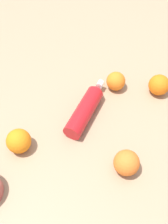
{
  "coord_description": "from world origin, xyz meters",
  "views": [
    {
      "loc": [
        -0.19,
        -0.53,
        0.8
      ],
      "look_at": [
        -0.03,
        0.04,
        0.03
      ],
      "focal_mm": 42.63,
      "sensor_mm": 36.0,
      "label": 1
    }
  ],
  "objects_px": {
    "water_bottle": "(86,108)",
    "orange_0": "(127,163)",
    "orange_3": "(116,81)",
    "orange_1": "(159,85)",
    "orange_2": "(19,141)"
  },
  "relations": [
    {
      "from": "orange_1",
      "to": "orange_0",
      "type": "bearing_deg",
      "value": -131.31
    },
    {
      "from": "orange_0",
      "to": "orange_1",
      "type": "distance_m",
      "value": 0.37
    },
    {
      "from": "orange_3",
      "to": "water_bottle",
      "type": "bearing_deg",
      "value": -147.56
    },
    {
      "from": "water_bottle",
      "to": "orange_0",
      "type": "height_order",
      "value": "orange_0"
    },
    {
      "from": "orange_0",
      "to": "orange_3",
      "type": "height_order",
      "value": "orange_0"
    },
    {
      "from": "orange_1",
      "to": "orange_2",
      "type": "distance_m",
      "value": 0.57
    },
    {
      "from": "water_bottle",
      "to": "orange_3",
      "type": "distance_m",
      "value": 0.18
    },
    {
      "from": "orange_0",
      "to": "orange_2",
      "type": "xyz_separation_m",
      "value": [
        -0.32,
        0.17,
        0.0
      ]
    },
    {
      "from": "orange_2",
      "to": "orange_3",
      "type": "height_order",
      "value": "orange_2"
    },
    {
      "from": "water_bottle",
      "to": "orange_2",
      "type": "xyz_separation_m",
      "value": [
        -0.26,
        -0.08,
        0.01
      ]
    },
    {
      "from": "orange_2",
      "to": "orange_3",
      "type": "bearing_deg",
      "value": 23.3
    },
    {
      "from": "water_bottle",
      "to": "orange_0",
      "type": "xyz_separation_m",
      "value": [
        0.06,
        -0.25,
        0.01
      ]
    },
    {
      "from": "orange_1",
      "to": "orange_3",
      "type": "xyz_separation_m",
      "value": [
        -0.15,
        0.07,
        -0.0
      ]
    },
    {
      "from": "orange_0",
      "to": "orange_2",
      "type": "relative_size",
      "value": 1.0
    },
    {
      "from": "orange_3",
      "to": "orange_2",
      "type": "bearing_deg",
      "value": -156.7
    }
  ]
}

